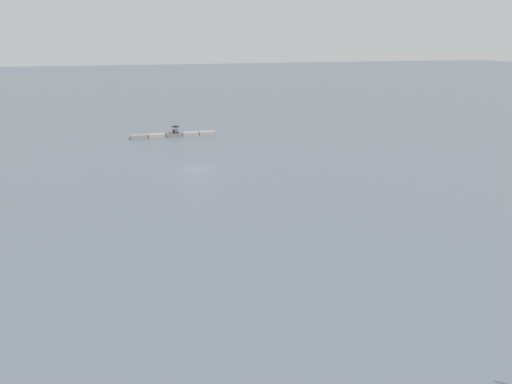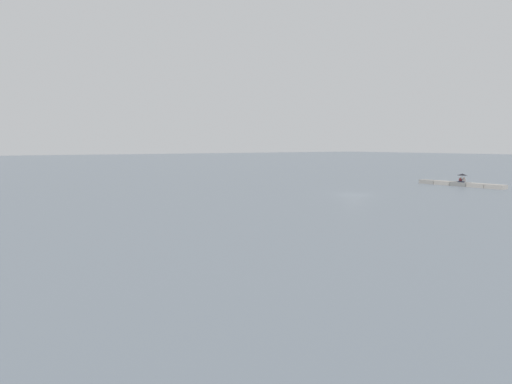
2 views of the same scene
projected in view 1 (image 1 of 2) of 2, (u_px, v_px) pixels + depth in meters
The scene contains 5 objects.
ground_plane at pixel (198, 170), 59.79m from camera, with size 500.00×500.00×0.00m, color slate.
seawall_pier at pixel (174, 135), 79.76m from camera, with size 13.55×1.40×0.60m.
person_seated_grey_left at pixel (177, 131), 79.66m from camera, with size 0.44×0.64×0.73m.
person_seated_maroon_right at pixel (174, 132), 79.51m from camera, with size 0.44×0.64×0.73m.
umbrella_open_black at pixel (175, 126), 79.36m from camera, with size 1.42×1.42×1.30m.
Camera 1 is at (9.73, 57.47, 15.32)m, focal length 34.63 mm.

